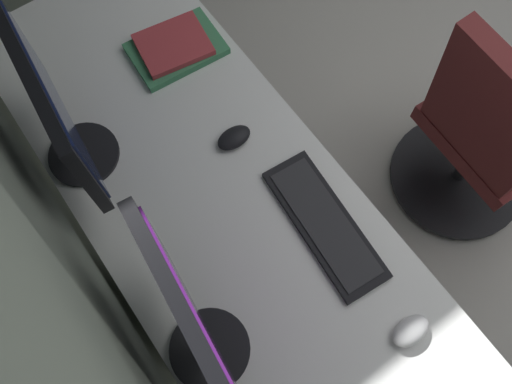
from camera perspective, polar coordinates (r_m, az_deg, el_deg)
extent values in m
cube|color=white|center=(1.42, -1.65, -4.65)|extent=(2.08, 0.68, 0.03)
cylinder|color=silver|center=(2.24, -10.22, 16.62)|extent=(0.05, 0.05, 0.70)
cylinder|color=silver|center=(2.18, -22.89, 8.87)|extent=(0.05, 0.05, 0.70)
cube|color=white|center=(1.77, -2.35, -8.44)|extent=(0.40, 0.50, 0.69)
cube|color=silver|center=(1.81, 4.28, -3.89)|extent=(0.37, 0.01, 0.61)
cylinder|color=black|center=(1.34, -5.07, -16.74)|extent=(0.20, 0.20, 0.01)
cylinder|color=black|center=(1.29, -5.28, -16.51)|extent=(0.04, 0.04, 0.10)
cube|color=black|center=(1.07, -6.32, -15.38)|extent=(0.52, 0.08, 0.34)
cube|color=#4C1960|center=(1.07, -5.59, -14.81)|extent=(0.47, 0.05, 0.30)
cylinder|color=black|center=(1.56, -18.28, 3.93)|extent=(0.20, 0.20, 0.01)
cylinder|color=black|center=(1.51, -18.90, 4.85)|extent=(0.04, 0.04, 0.10)
cube|color=black|center=(1.34, -21.63, 8.86)|extent=(0.49, 0.07, 0.32)
cube|color=#19234C|center=(1.34, -21.05, 9.30)|extent=(0.45, 0.05, 0.28)
cube|color=black|center=(1.41, 7.53, -3.48)|extent=(0.43, 0.17, 0.02)
cube|color=#2D2D30|center=(1.40, 7.58, -3.34)|extent=(0.39, 0.14, 0.00)
ellipsoid|color=black|center=(1.50, -2.43, 5.95)|extent=(0.06, 0.10, 0.03)
ellipsoid|color=silver|center=(1.38, 16.55, -14.34)|extent=(0.06, 0.10, 0.03)
cube|color=#3D8456|center=(1.68, -8.69, 15.22)|extent=(0.21, 0.29, 0.02)
cube|color=#B2383D|center=(1.67, -9.03, 15.64)|extent=(0.20, 0.23, 0.02)
cube|color=maroon|center=(2.02, 25.06, 6.32)|extent=(0.46, 0.44, 0.07)
cube|color=maroon|center=(1.67, 24.05, 7.65)|extent=(0.40, 0.15, 0.50)
cylinder|color=black|center=(2.20, 22.83, 3.69)|extent=(0.05, 0.05, 0.37)
cylinder|color=black|center=(2.37, 21.07, 1.59)|extent=(0.56, 0.56, 0.03)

